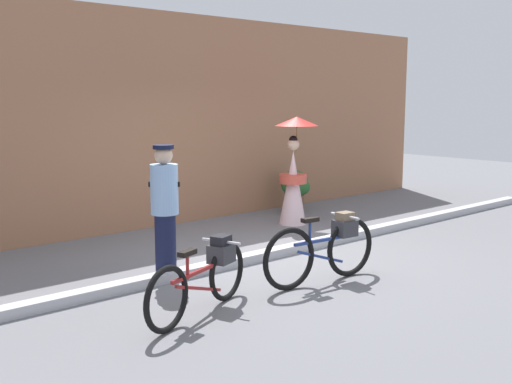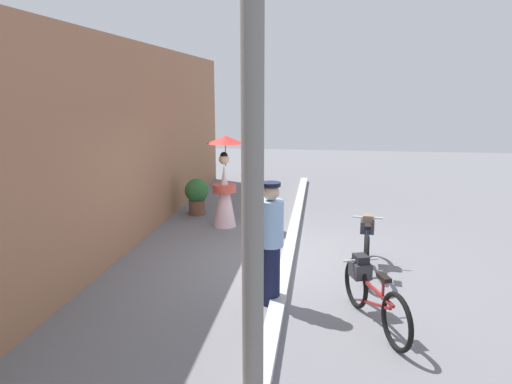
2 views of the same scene
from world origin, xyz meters
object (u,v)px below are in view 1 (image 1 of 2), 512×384
Objects in this scene: bicycle_far_side at (325,247)px; person_officer at (165,208)px; bicycle_near_officer at (204,275)px; potted_plant_by_door at (296,188)px; person_with_parasol at (294,172)px.

bicycle_far_side is 1.03× the size of person_officer.
potted_plant_by_door is (4.73, 3.47, 0.07)m from bicycle_near_officer.
person_officer reaches higher than potted_plant_by_door.
person_officer is at bearing 135.31° from bicycle_far_side.
person_with_parasol is 2.29× the size of potted_plant_by_door.
person_with_parasol is (3.86, 2.63, 0.54)m from bicycle_near_officer.
person_with_parasol reaches higher than person_officer.
bicycle_near_officer is 1.42m from person_officer.
potted_plant_by_door is (2.99, 3.56, 0.04)m from bicycle_far_side.
person_officer reaches higher than bicycle_far_side.
potted_plant_by_door is at bearing 49.96° from bicycle_far_side.
bicycle_far_side is 2.07× the size of potted_plant_by_door.
bicycle_near_officer is at bearing -143.75° from potted_plant_by_door.
bicycle_near_officer is 4.70m from person_with_parasol.
bicycle_far_side and potted_plant_by_door have the same top height.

